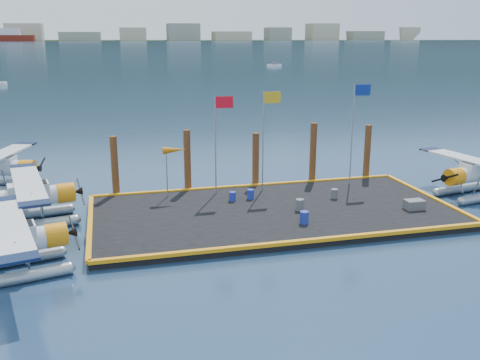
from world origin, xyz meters
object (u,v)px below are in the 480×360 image
at_px(piling_1, 187,163).
at_px(windsock, 174,151).
at_px(drum_2, 334,194).
at_px(piling_3, 313,155).
at_px(piling_4, 367,154).
at_px(crate, 414,204).
at_px(drum_3, 304,217).
at_px(flagpole_yellow, 266,126).
at_px(seaplane_a, 3,247).
at_px(flagpole_blue, 356,119).
at_px(drum_0, 251,194).
at_px(piling_0, 115,168).
at_px(piling_2, 256,162).
at_px(seaplane_b, 22,201).
at_px(drum_5, 232,196).
at_px(flagpole_red, 219,130).
at_px(drum_1, 300,205).
at_px(seaplane_d, 480,175).

bearing_deg(piling_1, windsock, -122.66).
distance_m(drum_2, piling_3, 4.57).
bearing_deg(piling_4, windsock, -173.25).
xyz_separation_m(crate, piling_4, (0.75, 7.32, 1.34)).
distance_m(drum_3, flagpole_yellow, 7.47).
bearing_deg(seaplane_a, piling_3, 106.27).
bearing_deg(drum_2, flagpole_blue, 47.60).
xyz_separation_m(drum_0, piling_0, (-7.79, 3.18, 1.31)).
relative_size(seaplane_a, piling_2, 2.28).
relative_size(flagpole_yellow, piling_4, 1.55).
bearing_deg(drum_2, seaplane_b, 177.64).
bearing_deg(flagpole_blue, flagpole_yellow, 180.00).
height_order(drum_5, piling_2, piling_2).
bearing_deg(flagpole_blue, drum_2, -132.40).
height_order(flagpole_blue, piling_0, flagpole_blue).
bearing_deg(piling_4, piling_1, 180.00).
height_order(drum_2, piling_2, piling_2).
xyz_separation_m(drum_5, piling_3, (6.36, 3.30, 1.47)).
height_order(flagpole_red, piling_2, flagpole_red).
bearing_deg(drum_0, windsock, 159.90).
distance_m(crate, piling_2, 10.38).
relative_size(seaplane_b, crate, 8.50).
relative_size(piling_2, piling_3, 0.88).
height_order(seaplane_b, windsock, windsock).
bearing_deg(piling_2, flagpole_blue, -14.48).
bearing_deg(flagpole_yellow, drum_2, -37.74).
distance_m(drum_0, piling_2, 3.61).
bearing_deg(piling_1, piling_2, 0.00).
distance_m(piling_0, piling_2, 9.00).
xyz_separation_m(drum_2, drum_3, (-3.35, -3.71, 0.04)).
xyz_separation_m(flagpole_red, piling_4, (10.79, 1.60, -2.40)).
relative_size(drum_0, piling_0, 0.15).
bearing_deg(flagpole_red, piling_3, 13.25).
distance_m(flagpole_yellow, piling_3, 4.75).
xyz_separation_m(seaplane_a, piling_4, (21.90, 10.09, 0.66)).
height_order(drum_5, windsock, windsock).
height_order(drum_1, flagpole_blue, flagpole_blue).
bearing_deg(seaplane_b, piling_2, 93.66).
bearing_deg(drum_3, windsock, 132.47).
relative_size(seaplane_d, drum_0, 15.15).
bearing_deg(piling_2, windsock, -163.85).
relative_size(drum_0, drum_5, 1.06).
bearing_deg(drum_2, windsock, 163.61).
height_order(flagpole_yellow, piling_3, flagpole_yellow).
xyz_separation_m(seaplane_a, piling_0, (4.90, 10.09, 0.66)).
distance_m(piling_1, piling_4, 12.50).
xyz_separation_m(drum_0, flagpole_blue, (7.40, 1.58, 3.99)).
relative_size(piling_0, piling_3, 0.93).
height_order(drum_3, crate, drum_3).
bearing_deg(flagpole_blue, seaplane_a, -157.10).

